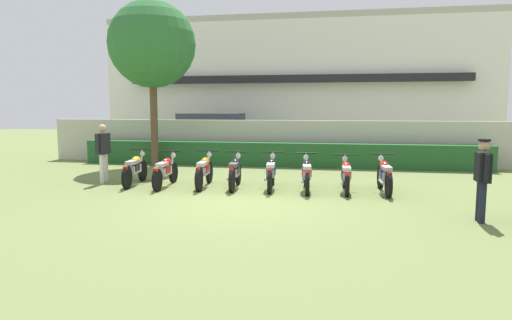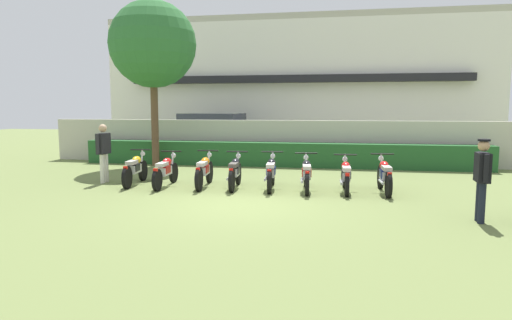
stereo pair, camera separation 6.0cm
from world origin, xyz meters
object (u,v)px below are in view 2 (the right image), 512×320
Objects in this scene: motorcycle_in_row_1 at (166,171)px; motorcycle_in_row_5 at (306,174)px; motorcycle_in_row_3 at (235,172)px; officer_0 at (482,174)px; tree_near_inspector at (153,45)px; inspector_person at (103,148)px; motorcycle_in_row_0 at (135,169)px; motorcycle_in_row_7 at (384,175)px; motorcycle_in_row_6 at (346,175)px; motorcycle_in_row_4 at (271,172)px; motorcycle_in_row_2 at (204,171)px; parked_car at (215,135)px.

motorcycle_in_row_1 is 3.86m from motorcycle_in_row_5.
officer_0 reaches higher than motorcycle_in_row_3.
tree_near_inspector reaches higher than inspector_person.
officer_0 reaches higher than motorcycle_in_row_0.
motorcycle_in_row_1 is at bearing 87.62° from motorcycle_in_row_7.
motorcycle_in_row_5 is at bearing -2.53° from inspector_person.
inspector_person is (-7.83, 0.19, 0.55)m from motorcycle_in_row_7.
motorcycle_in_row_0 is 1.02× the size of motorcycle_in_row_5.
tree_near_inspector reaches higher than motorcycle_in_row_6.
tree_near_inspector is 3.12× the size of motorcycle_in_row_4.
motorcycle_in_row_4 is (1.85, 0.01, 0.00)m from motorcycle_in_row_2.
inspector_person is at bearing 82.36° from motorcycle_in_row_2.
motorcycle_in_row_4 is at bearing -38.76° from tree_near_inspector.
tree_near_inspector is at bearing -98.08° from parked_car.
motorcycle_in_row_1 is at bearing 88.53° from motorcycle_in_row_3.
motorcycle_in_row_1 is 2.10m from inspector_person.
motorcycle_in_row_1 is at bearing 89.20° from motorcycle_in_row_6.
motorcycle_in_row_7 is at bearing -95.62° from motorcycle_in_row_4.
motorcycle_in_row_0 reaches higher than motorcycle_in_row_6.
motorcycle_in_row_4 reaches higher than motorcycle_in_row_6.
motorcycle_in_row_2 reaches higher than motorcycle_in_row_1.
tree_near_inspector is at bearing 90.57° from inspector_person.
motorcycle_in_row_1 is 1.94m from motorcycle_in_row_3.
tree_near_inspector reaches higher than motorcycle_in_row_7.
motorcycle_in_row_6 is (4.86, 0.10, -0.01)m from motorcycle_in_row_1.
motorcycle_in_row_1 reaches higher than motorcycle_in_row_6.
motorcycle_in_row_0 is at bearing -14.36° from officer_0.
motorcycle_in_row_7 is 1.19× the size of officer_0.
motorcycle_in_row_0 is at bearing 85.66° from motorcycle_in_row_2.
inspector_person is (-1.04, 0.17, 0.55)m from motorcycle_in_row_0.
motorcycle_in_row_3 is at bearing -89.22° from motorcycle_in_row_1.
motorcycle_in_row_5 is 5.89m from inspector_person.
officer_0 is (6.28, -2.70, 0.47)m from motorcycle_in_row_2.
inspector_person is (-4.91, 0.15, 0.55)m from motorcycle_in_row_4.
motorcycle_in_row_4 is at bearing -94.10° from motorcycle_in_row_2.
motorcycle_in_row_5 is at bearing -51.69° from parked_car.
motorcycle_in_row_5 is 1.01× the size of motorcycle_in_row_7.
motorcycle_in_row_4 is at bearing -89.16° from motorcycle_in_row_1.
motorcycle_in_row_3 is at bearing -3.06° from inspector_person.
tree_near_inspector is 3.12× the size of motorcycle_in_row_1.
motorcycle_in_row_4 is at bearing -96.14° from motorcycle_in_row_0.
motorcycle_in_row_6 is at bearing -43.31° from officer_0.
parked_car is 8.23m from motorcycle_in_row_1.
motorcycle_in_row_7 is 3.11m from officer_0.
tree_near_inspector is at bearing -31.86° from officer_0.
motorcycle_in_row_1 is 0.98× the size of motorcycle_in_row_2.
parked_car is 2.79× the size of inspector_person.
tree_near_inspector is 8.93m from motorcycle_in_row_6.
motorcycle_in_row_2 is 1.03× the size of motorcycle_in_row_5.
motorcycle_in_row_4 is at bearing 85.61° from motorcycle_in_row_7.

